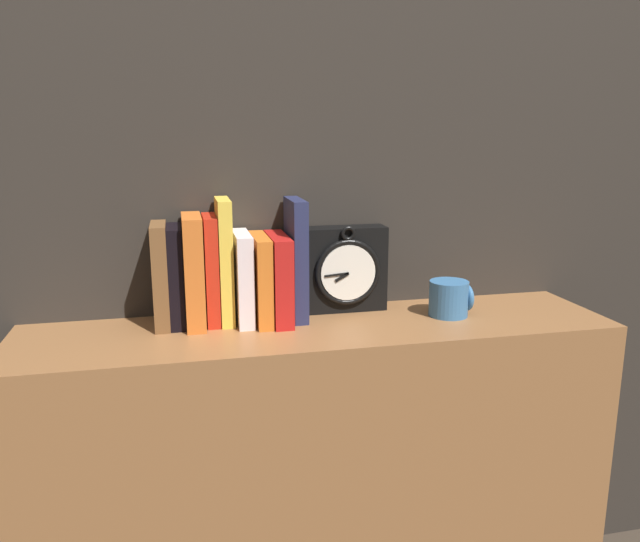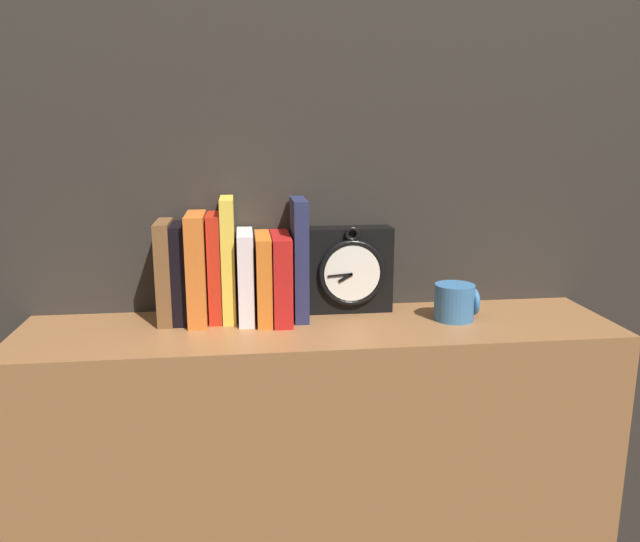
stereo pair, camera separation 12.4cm
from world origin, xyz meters
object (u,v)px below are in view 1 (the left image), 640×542
book_slot3_red (211,270)px  book_slot4_yellow (225,261)px  book_slot2_orange (194,271)px  book_slot6_orange (261,279)px  book_slot7_red (279,278)px  book_slot8_navy (296,259)px  book_slot5_white (243,278)px  book_slot1_black (176,276)px  book_slot0_brown (161,275)px  clock (344,269)px  mug (450,298)px

book_slot3_red → book_slot4_yellow: book_slot4_yellow is taller
book_slot2_orange → book_slot4_yellow: size_ratio=0.88×
book_slot6_orange → book_slot7_red: bearing=-4.3°
book_slot4_yellow → book_slot8_navy: book_slot4_yellow is taller
book_slot4_yellow → book_slot7_red: 0.12m
book_slot5_white → book_slot7_red: bearing=-7.0°
book_slot1_black → book_slot6_orange: book_slot1_black is taller
book_slot4_yellow → book_slot0_brown: bearing=-179.5°
clock → book_slot7_red: 0.16m
book_slot7_red → book_slot8_navy: 0.05m
book_slot1_black → book_slot3_red: book_slot3_red is taller
book_slot0_brown → book_slot2_orange: bearing=-7.7°
book_slot3_red → mug: (0.50, -0.07, -0.07)m
book_slot1_black → book_slot4_yellow: (0.10, -0.00, 0.03)m
book_slot7_red → mug: bearing=-7.7°
clock → book_slot6_orange: bearing=-168.2°
book_slot3_red → mug: bearing=-8.0°
book_slot6_orange → book_slot0_brown: bearing=175.5°
book_slot5_white → book_slot0_brown: bearing=176.6°
book_slot0_brown → clock: bearing=3.5°
book_slot2_orange → book_slot4_yellow: book_slot4_yellow is taller
book_slot2_orange → book_slot8_navy: 0.21m
book_slot3_red → book_slot5_white: 0.07m
book_slot5_white → book_slot6_orange: size_ratio=1.03×
book_slot6_orange → clock: bearing=11.8°
book_slot0_brown → book_slot3_red: bearing=1.5°
book_slot5_white → mug: 0.44m
book_slot1_black → book_slot3_red: bearing=0.9°
book_slot8_navy → mug: (0.32, -0.06, -0.09)m
book_slot2_orange → book_slot0_brown: bearing=172.3°
book_slot3_red → book_slot0_brown: bearing=-178.5°
book_slot6_orange → book_slot7_red: (0.04, -0.00, 0.00)m
book_slot0_brown → book_slot7_red: (0.24, -0.02, -0.01)m
book_slot0_brown → mug: (0.60, -0.07, -0.07)m
clock → book_slot6_orange: 0.19m
book_slot2_orange → book_slot6_orange: size_ratio=1.25×
book_slot0_brown → mug: 0.60m
book_slot7_red → book_slot6_orange: bearing=175.7°
book_slot1_black → book_slot2_orange: bearing=-16.4°
book_slot0_brown → book_slot4_yellow: book_slot4_yellow is taller
book_slot6_orange → book_slot3_red: bearing=169.5°
clock → book_slot6_orange: clock is taller
book_slot2_orange → book_slot3_red: book_slot2_orange is taller
clock → mug: size_ratio=2.16×
clock → book_slot8_navy: book_slot8_navy is taller
book_slot0_brown → book_slot2_orange: book_slot2_orange is taller
book_slot4_yellow → book_slot8_navy: bearing=-2.1°
book_slot2_orange → book_slot8_navy: bearing=1.2°
book_slot5_white → mug: size_ratio=2.09×
book_slot0_brown → book_slot4_yellow: (0.13, 0.00, 0.02)m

